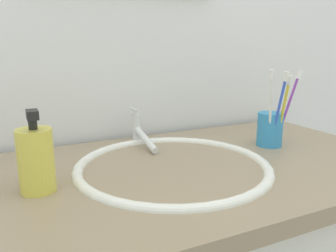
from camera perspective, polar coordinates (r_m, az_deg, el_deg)
The scene contains 9 objects.
tiled_wall_back at distance 1.04m, azimuth -7.57°, elevation 17.38°, with size 2.36×0.04×2.40m, color silver.
sink_basin at distance 0.80m, azimuth 0.94°, elevation -9.78°, with size 0.45×0.45×0.12m.
faucet at distance 0.95m, azimuth -4.53°, elevation -1.01°, with size 0.02×0.18×0.10m.
toothbrush_cup at distance 0.98m, azimuth 16.72°, elevation -0.53°, with size 0.07×0.07×0.09m, color #338CCC.
toothbrush_purple at distance 0.98m, azimuth 19.68°, elevation 3.69°, with size 0.06×0.03×0.20m.
toothbrush_yellow at distance 0.94m, azimuth 18.86°, elevation 3.03°, with size 0.01×0.04×0.19m.
toothbrush_white at distance 0.93m, azimuth 16.84°, elevation 3.49°, with size 0.03×0.02×0.21m.
toothbrush_blue at distance 0.93m, azimuth 18.21°, elevation 3.27°, with size 0.01×0.05×0.20m.
soap_dispenser at distance 0.69m, azimuth -21.28°, elevation -5.28°, with size 0.07×0.07×0.16m.
Camera 1 is at (-0.33, -0.65, 1.13)m, focal length 36.29 mm.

